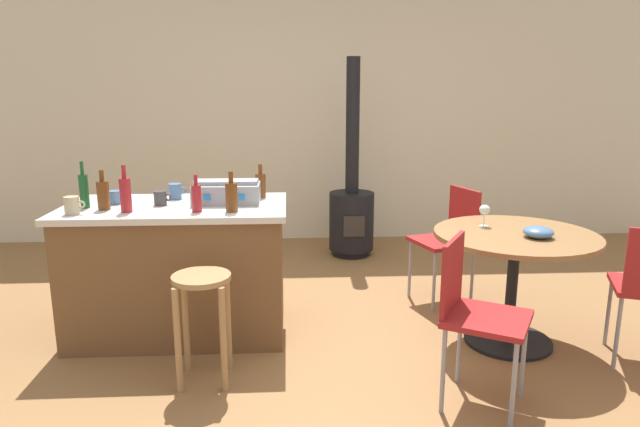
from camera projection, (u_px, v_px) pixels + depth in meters
The scene contains 22 objects.
ground_plane at pixel (342, 358), 3.42m from camera, with size 8.80×8.80×0.00m, color olive.
back_wall at pixel (317, 115), 5.93m from camera, with size 8.00×0.10×2.70m, color beige.
kitchen_island at pixel (179, 269), 3.72m from camera, with size 1.44×0.80×0.88m.
wooden_stool at pixel (203, 304), 3.07m from camera, with size 0.32×0.32×0.63m.
dining_table at pixel (514, 259), 3.52m from camera, with size 1.01×1.01×0.74m.
folding_chair_near at pixel (450, 235), 4.26m from camera, with size 0.51×0.51×0.88m.
folding_chair_far at pixel (474, 308), 2.84m from camera, with size 0.55×0.55×0.88m.
wood_stove at pixel (352, 209), 5.46m from camera, with size 0.44×0.45×1.91m.
toolbox at pixel (227, 192), 3.68m from camera, with size 0.44×0.28×0.15m.
bottle_0 at pixel (231, 196), 3.39m from camera, with size 0.07×0.07×0.25m.
bottle_1 at pixel (196, 198), 3.40m from camera, with size 0.06×0.06×0.23m.
bottle_2 at pixel (84, 190), 3.51m from camera, with size 0.06×0.06×0.30m.
bottle_3 at pixel (124, 189), 3.80m from camera, with size 0.06×0.06×0.19m.
bottle_4 at pixel (103, 194), 3.46m from camera, with size 0.07×0.07×0.25m.
bottle_5 at pixel (261, 185), 3.85m from camera, with size 0.07×0.07×0.23m.
bottle_6 at pixel (126, 194), 3.38m from camera, with size 0.07×0.07×0.29m.
cup_0 at pixel (161, 198), 3.60m from camera, with size 0.12×0.08×0.09m.
cup_1 at pixel (115, 197), 3.64m from camera, with size 0.12×0.08×0.09m.
cup_2 at pixel (72, 205), 3.34m from camera, with size 0.12×0.09×0.11m.
cup_3 at pixel (175, 191), 3.80m from camera, with size 0.12×0.09×0.11m.
wine_glass at pixel (485, 210), 3.62m from camera, with size 0.07×0.07×0.14m.
serving_bowl at pixel (538, 232), 3.36m from camera, with size 0.18×0.18×0.07m, color #4C7099.
Camera 1 is at (-0.32, -3.13, 1.62)m, focal length 31.20 mm.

